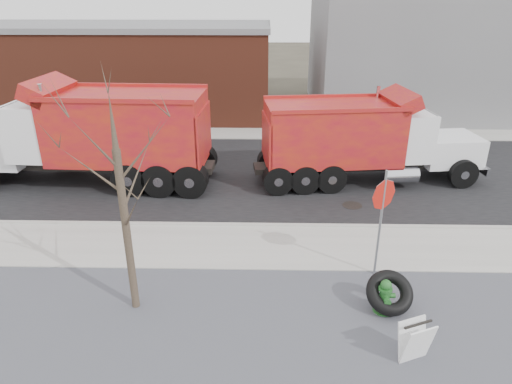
{
  "coord_description": "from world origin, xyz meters",
  "views": [
    {
      "loc": [
        -0.1,
        -11.51,
        7.0
      ],
      "look_at": [
        -0.38,
        1.17,
        1.4
      ],
      "focal_mm": 32.0,
      "sensor_mm": 36.0,
      "label": 1
    }
  ],
  "objects_px": {
    "truck_tire": "(390,293)",
    "dump_truck_red_a": "(361,137)",
    "sandwich_board": "(415,342)",
    "dump_truck_red_b": "(95,132)",
    "fire_hydrant": "(384,298)",
    "stop_sign": "(382,206)"
  },
  "relations": [
    {
      "from": "truck_tire",
      "to": "fire_hydrant",
      "type": "bearing_deg",
      "value": -147.52
    },
    {
      "from": "truck_tire",
      "to": "stop_sign",
      "type": "distance_m",
      "value": 2.14
    },
    {
      "from": "truck_tire",
      "to": "dump_truck_red_a",
      "type": "distance_m",
      "value": 8.29
    },
    {
      "from": "truck_tire",
      "to": "stop_sign",
      "type": "bearing_deg",
      "value": 89.99
    },
    {
      "from": "fire_hydrant",
      "to": "truck_tire",
      "type": "distance_m",
      "value": 0.17
    },
    {
      "from": "truck_tire",
      "to": "dump_truck_red_a",
      "type": "bearing_deg",
      "value": 84.84
    },
    {
      "from": "truck_tire",
      "to": "sandwich_board",
      "type": "height_order",
      "value": "truck_tire"
    },
    {
      "from": "truck_tire",
      "to": "dump_truck_red_b",
      "type": "bearing_deg",
      "value": 140.71
    },
    {
      "from": "truck_tire",
      "to": "dump_truck_red_a",
      "type": "relative_size",
      "value": 0.13
    },
    {
      "from": "sandwich_board",
      "to": "fire_hydrant",
      "type": "bearing_deg",
      "value": 76.8
    },
    {
      "from": "truck_tire",
      "to": "dump_truck_red_b",
      "type": "relative_size",
      "value": 0.12
    },
    {
      "from": "dump_truck_red_b",
      "to": "truck_tire",
      "type": "bearing_deg",
      "value": 143.23
    },
    {
      "from": "truck_tire",
      "to": "dump_truck_red_b",
      "type": "xyz_separation_m",
      "value": [
        -9.47,
        7.75,
        1.57
      ]
    },
    {
      "from": "sandwich_board",
      "to": "dump_truck_red_b",
      "type": "distance_m",
      "value": 13.51
    },
    {
      "from": "fire_hydrant",
      "to": "sandwich_board",
      "type": "height_order",
      "value": "sandwich_board"
    },
    {
      "from": "fire_hydrant",
      "to": "dump_truck_red_b",
      "type": "relative_size",
      "value": 0.09
    },
    {
      "from": "dump_truck_red_a",
      "to": "truck_tire",
      "type": "bearing_deg",
      "value": -102.01
    },
    {
      "from": "fire_hydrant",
      "to": "dump_truck_red_b",
      "type": "distance_m",
      "value": 12.3
    },
    {
      "from": "sandwich_board",
      "to": "dump_truck_red_a",
      "type": "bearing_deg",
      "value": 64.13
    },
    {
      "from": "stop_sign",
      "to": "dump_truck_red_a",
      "type": "bearing_deg",
      "value": 71.0
    },
    {
      "from": "sandwich_board",
      "to": "dump_truck_red_b",
      "type": "xyz_separation_m",
      "value": [
        -9.59,
        9.38,
        1.57
      ]
    },
    {
      "from": "dump_truck_red_a",
      "to": "stop_sign",
      "type": "bearing_deg",
      "value": -103.14
    }
  ]
}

